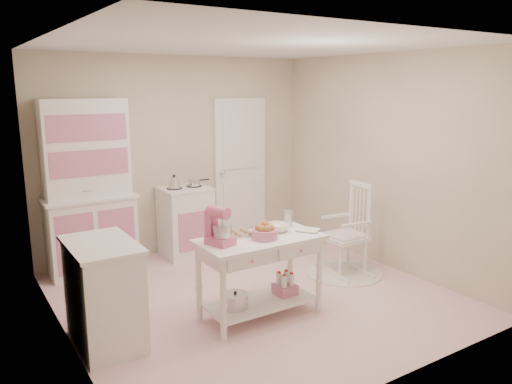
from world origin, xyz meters
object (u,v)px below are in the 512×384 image
Objects in this scene: stand_mixer at (220,226)px; hutch at (89,188)px; work_table at (260,277)px; base_cabinet at (104,294)px; bread_basket at (265,234)px; rocking_chair at (345,229)px; stove at (185,221)px.

hutch is at bearing 88.88° from stand_mixer.
hutch reaches higher than work_table.
base_cabinet is at bearing 147.65° from stand_mixer.
bread_basket reaches higher than work_table.
rocking_chair reaches higher than base_cabinet.
stand_mixer is (0.63, -2.07, -0.07)m from hutch.
work_table is 0.45m from bread_basket.
hutch is 1.33m from stove.
hutch is 1.94m from base_cabinet.
work_table is at bearing -94.34° from stove.
stove is 3.68× the size of bread_basket.
rocking_chair reaches higher than stove.
stand_mixer reaches higher than bread_basket.
stand_mixer is at bearing 170.96° from bread_basket.
base_cabinet is at bearing -170.43° from rocking_chair.
stove is 1.00× the size of base_cabinet.
rocking_chair is (2.52, -1.68, -0.49)m from hutch.
base_cabinet is at bearing 167.21° from bread_basket.
bread_basket is at bearing -68.20° from work_table.
stand_mixer is at bearing -14.40° from base_cabinet.
stand_mixer is 1.36× the size of bread_basket.
rocking_chair is 1.54m from work_table.
stand_mixer is at bearing 177.27° from work_table.
hutch is at bearing 153.31° from rocking_chair.
hutch is at bearing 177.61° from stove.
hutch is 2.26× the size of base_cabinet.
hutch is 2.16m from stand_mixer.
stand_mixer is (1.00, -0.26, 0.51)m from base_cabinet.
stove is 0.84× the size of rocking_chair.
hutch is at bearing 116.60° from work_table.
base_cabinet is at bearing 168.97° from work_table.
base_cabinet is 2.90m from rocking_chair.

